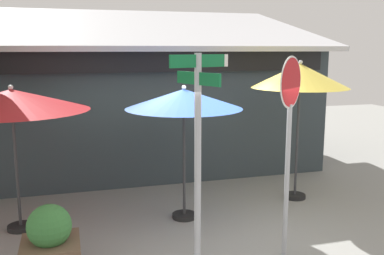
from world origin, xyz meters
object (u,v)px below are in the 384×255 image
street_sign_post (198,143)px  patio_umbrella_crimson_left (12,101)px  patio_umbrella_mustard_right (300,77)px  stop_sign (289,122)px  sidewalk_planter (50,245)px  patio_umbrella_royal_blue_center (184,100)px

street_sign_post → patio_umbrella_crimson_left: street_sign_post is taller
patio_umbrella_crimson_left → patio_umbrella_mustard_right: patio_umbrella_mustard_right is taller
street_sign_post → patio_umbrella_mustard_right: size_ratio=1.06×
patio_umbrella_crimson_left → street_sign_post: bearing=-42.6°
stop_sign → sidewalk_planter: stop_sign is taller
street_sign_post → patio_umbrella_royal_blue_center: (0.35, 1.99, 0.33)m
street_sign_post → stop_sign: (1.38, 0.13, 0.20)m
street_sign_post → patio_umbrella_royal_blue_center: size_ratio=1.23×
stop_sign → sidewalk_planter: size_ratio=2.96×
patio_umbrella_mustard_right → sidewalk_planter: 5.50m
patio_umbrella_mustard_right → patio_umbrella_crimson_left: bearing=-178.7°
street_sign_post → patio_umbrella_mustard_right: street_sign_post is taller
patio_umbrella_crimson_left → sidewalk_planter: (0.55, -1.73, -1.77)m
street_sign_post → sidewalk_planter: 2.44m
patio_umbrella_mustard_right → sidewalk_planter: size_ratio=2.84×
street_sign_post → patio_umbrella_royal_blue_center: 2.05m
patio_umbrella_mustard_right → sidewalk_planter: patio_umbrella_mustard_right is taller
street_sign_post → sidewalk_planter: size_ratio=3.01×
street_sign_post → sidewalk_planter: bearing=164.2°
stop_sign → patio_umbrella_crimson_left: (-3.85, 2.14, 0.18)m
patio_umbrella_crimson_left → stop_sign: bearing=-29.1°
stop_sign → patio_umbrella_mustard_right: bearing=57.3°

